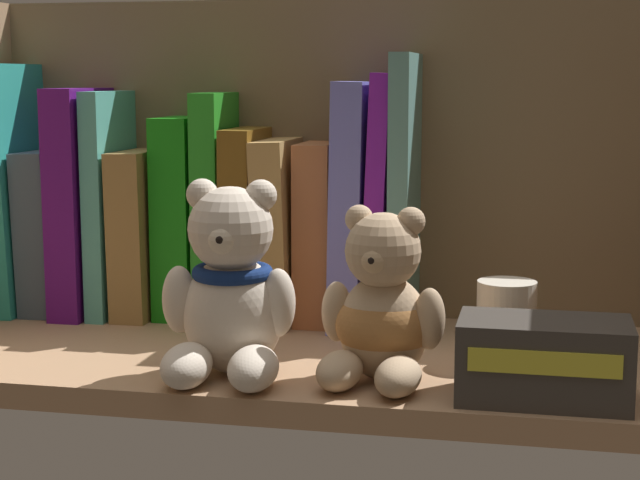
{
  "coord_description": "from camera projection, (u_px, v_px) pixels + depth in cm",
  "views": [
    {
      "loc": [
        19.1,
        -82.36,
        24.42
      ],
      "look_at": [
        1.53,
        0.0,
        11.29
      ],
      "focal_mm": 58.71,
      "sensor_mm": 36.0,
      "label": 1
    }
  ],
  "objects": [
    {
      "name": "book_12",
      "position": [
        408.0,
        191.0,
        0.94
      ],
      "size": [
        1.74,
        13.93,
        24.5
      ],
      "primitive_type": "cube",
      "color": "slate",
      "rests_on": "shelf_board"
    },
    {
      "name": "book_0",
      "position": [
        27.0,
        187.0,
        1.02
      ],
      "size": [
        2.82,
        13.78,
        23.7
      ],
      "primitive_type": "cube",
      "rotation": [
        0.0,
        -0.03,
        0.0
      ],
      "color": "teal",
      "rests_on": "shelf_board"
    },
    {
      "name": "book_7",
      "position": [
        250.0,
        223.0,
        0.98
      ],
      "size": [
        2.92,
        11.53,
        17.82
      ],
      "primitive_type": "cube",
      "rotation": [
        0.0,
        0.01,
        0.0
      ],
      "color": "brown",
      "rests_on": "shelf_board"
    },
    {
      "name": "book_8",
      "position": [
        283.0,
        229.0,
        0.97
      ],
      "size": [
        3.51,
        12.25,
        16.91
      ],
      "primitive_type": "cube",
      "rotation": [
        0.0,
        -0.03,
        0.0
      ],
      "color": "#AF874B",
      "rests_on": "shelf_board"
    },
    {
      "name": "small_product_box",
      "position": [
        544.0,
        360.0,
        0.73
      ],
      "size": [
        11.92,
        6.87,
        5.75
      ],
      "color": "#38332D",
      "rests_on": "shelf_board"
    },
    {
      "name": "book_6",
      "position": [
        219.0,
        205.0,
        0.98
      ],
      "size": [
        2.46,
        9.86,
        21.03
      ],
      "primitive_type": "cube",
      "color": "green",
      "rests_on": "shelf_board"
    },
    {
      "name": "book_10",
      "position": [
        356.0,
        203.0,
        0.96
      ],
      "size": [
        3.14,
        12.67,
        22.1
      ],
      "primitive_type": "cube",
      "rotation": [
        0.0,
        0.02,
        0.0
      ],
      "color": "#6A6ECE",
      "rests_on": "shelf_board"
    },
    {
      "name": "book_2",
      "position": [
        90.0,
        200.0,
        1.01
      ],
      "size": [
        3.08,
        14.11,
        21.42
      ],
      "primitive_type": "cube",
      "color": "#531172",
      "rests_on": "shelf_board"
    },
    {
      "name": "teddy_bear_larger",
      "position": [
        230.0,
        293.0,
        0.79
      ],
      "size": [
        10.9,
        11.09,
        14.91
      ],
      "color": "beige",
      "rests_on": "shelf_board"
    },
    {
      "name": "shelf_back_panel",
      "position": [
        336.0,
        169.0,
        0.99
      ],
      "size": [
        67.82,
        1.2,
        31.58
      ],
      "primitive_type": "cube",
      "color": "#7A6346",
      "rests_on": "ground"
    },
    {
      "name": "book_5",
      "position": [
        185.0,
        216.0,
        0.99
      ],
      "size": [
        3.56,
        9.64,
        18.76
      ],
      "primitive_type": "cube",
      "color": "#178514",
      "rests_on": "shelf_board"
    },
    {
      "name": "teddy_bear_smaller",
      "position": [
        382.0,
        313.0,
        0.77
      ],
      "size": [
        9.69,
        10.27,
        13.1
      ],
      "color": "tan",
      "rests_on": "shelf_board"
    },
    {
      "name": "pillar_candle",
      "position": [
        506.0,
        322.0,
        0.83
      ],
      "size": [
        4.71,
        4.71,
        6.48
      ],
      "primitive_type": "cylinder",
      "color": "silver",
      "rests_on": "shelf_board"
    },
    {
      "name": "book_1",
      "position": [
        57.0,
        229.0,
        1.02
      ],
      "size": [
        3.65,
        12.07,
        15.56
      ],
      "primitive_type": "cube",
      "rotation": [
        0.0,
        -0.02,
        0.0
      ],
      "color": "#405364",
      "rests_on": "shelf_board"
    },
    {
      "name": "book_11",
      "position": [
        384.0,
        200.0,
        0.95
      ],
      "size": [
        2.57,
        12.67,
        22.84
      ],
      "primitive_type": "cube",
      "rotation": [
        0.0,
        0.04,
        0.0
      ],
      "color": "purple",
      "rests_on": "shelf_board"
    },
    {
      "name": "shelf_board",
      "position": [
        302.0,
        361.0,
        0.87
      ],
      "size": [
        65.42,
        28.02,
        2.0
      ],
      "primitive_type": "cube",
      "color": "#A87F5B",
      "rests_on": "ground"
    },
    {
      "name": "book_9",
      "position": [
        320.0,
        232.0,
        0.97
      ],
      "size": [
        3.26,
        9.27,
        16.53
      ],
      "primitive_type": "cube",
      "color": "#AE6339",
      "rests_on": "shelf_board"
    },
    {
      "name": "book_3",
      "position": [
        118.0,
        202.0,
        1.0
      ],
      "size": [
        1.81,
        12.87,
        21.15
      ],
      "primitive_type": "cube",
      "color": "#4FA99E",
      "rests_on": "shelf_board"
    },
    {
      "name": "book_4",
      "position": [
        148.0,
        231.0,
        1.0
      ],
      "size": [
        3.5,
        12.45,
        15.68
      ],
      "primitive_type": "cube",
      "rotation": [
        0.0,
        -0.01,
        0.0
      ],
      "color": "olive",
      "rests_on": "shelf_board"
    }
  ]
}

